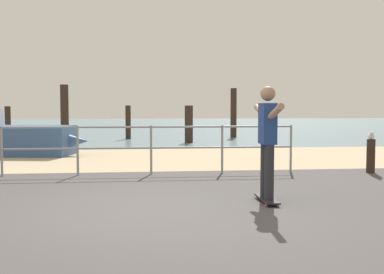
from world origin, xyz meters
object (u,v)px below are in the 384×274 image
(sailboat, at_px, (3,138))
(skateboard, at_px, (267,199))
(skateboarder, at_px, (267,135))
(bollard_short, at_px, (371,156))
(seagull, at_px, (371,136))

(sailboat, distance_m, skateboard, 9.81)
(skateboarder, xyz_separation_m, bollard_short, (3.09, 2.88, -0.64))
(sailboat, height_order, bollard_short, sailboat)
(sailboat, xyz_separation_m, bollard_short, (9.02, -4.92, -0.15))
(skateboard, distance_m, bollard_short, 4.23)
(skateboarder, height_order, seagull, skateboarder)
(skateboarder, relative_size, seagull, 3.59)
(skateboard, relative_size, bollard_short, 1.08)
(sailboat, distance_m, skateboarder, 9.81)
(bollard_short, bearing_deg, skateboarder, -137.09)
(sailboat, bearing_deg, seagull, -28.72)
(bollard_short, relative_size, seagull, 1.62)
(sailboat, relative_size, bollard_short, 7.52)
(skateboard, bearing_deg, sailboat, 127.24)
(bollard_short, bearing_deg, skateboard, -137.09)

